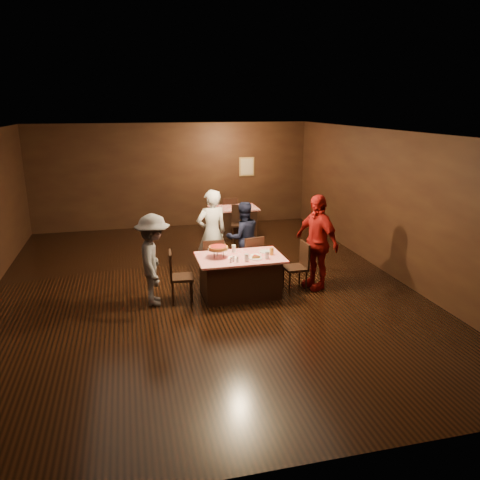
{
  "coord_description": "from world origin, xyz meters",
  "views": [
    {
      "loc": [
        -1.32,
        -8.63,
        3.5
      ],
      "look_at": [
        0.71,
        -0.29,
        1.0
      ],
      "focal_mm": 35.0,
      "sensor_mm": 36.0,
      "label": 1
    }
  ],
  "objects_px": {
    "glass_front_right": "(267,255)",
    "glass_back": "(234,248)",
    "chair_end_left": "(181,276)",
    "glass_amber": "(272,251)",
    "chair_back_far": "(229,213)",
    "diner_red_shirt": "(316,242)",
    "back_table": "(233,221)",
    "diner_white_jacket": "(212,233)",
    "main_table": "(240,276)",
    "chair_far_right": "(250,258)",
    "pizza_stand": "(218,248)",
    "chair_end_right": "(295,267)",
    "glass_front_left": "(247,258)",
    "diner_grey_knit": "(154,260)",
    "chair_back_near": "(239,224)",
    "plate_empty": "(266,252)",
    "chair_far_left": "(212,261)",
    "diner_navy_hoodie": "(243,237)"
  },
  "relations": [
    {
      "from": "chair_back_near",
      "to": "diner_grey_knit",
      "type": "distance_m",
      "value": 4.3
    },
    {
      "from": "chair_back_far",
      "to": "pizza_stand",
      "type": "xyz_separation_m",
      "value": [
        -1.25,
        -4.78,
        0.48
      ]
    },
    {
      "from": "chair_far_right",
      "to": "chair_back_far",
      "type": "relative_size",
      "value": 1.0
    },
    {
      "from": "diner_red_shirt",
      "to": "pizza_stand",
      "type": "height_order",
      "value": "diner_red_shirt"
    },
    {
      "from": "diner_red_shirt",
      "to": "glass_back",
      "type": "height_order",
      "value": "diner_red_shirt"
    },
    {
      "from": "chair_far_right",
      "to": "diner_white_jacket",
      "type": "xyz_separation_m",
      "value": [
        -0.71,
        0.46,
        0.44
      ]
    },
    {
      "from": "chair_end_left",
      "to": "glass_amber",
      "type": "bearing_deg",
      "value": -87.56
    },
    {
      "from": "chair_end_left",
      "to": "diner_white_jacket",
      "type": "xyz_separation_m",
      "value": [
        0.79,
        1.21,
        0.44
      ]
    },
    {
      "from": "glass_front_left",
      "to": "diner_white_jacket",
      "type": "bearing_deg",
      "value": 103.34
    },
    {
      "from": "chair_back_far",
      "to": "diner_red_shirt",
      "type": "bearing_deg",
      "value": 100.84
    },
    {
      "from": "chair_far_right",
      "to": "chair_back_near",
      "type": "bearing_deg",
      "value": -109.77
    },
    {
      "from": "chair_end_left",
      "to": "main_table",
      "type": "bearing_deg",
      "value": -85.87
    },
    {
      "from": "chair_end_right",
      "to": "glass_front_right",
      "type": "xyz_separation_m",
      "value": [
        -0.65,
        -0.25,
        0.37
      ]
    },
    {
      "from": "chair_back_far",
      "to": "glass_amber",
      "type": "distance_m",
      "value": 4.9
    },
    {
      "from": "chair_back_far",
      "to": "diner_white_jacket",
      "type": "xyz_separation_m",
      "value": [
        -1.15,
        -3.62,
        0.44
      ]
    },
    {
      "from": "main_table",
      "to": "diner_grey_knit",
      "type": "bearing_deg",
      "value": -179.96
    },
    {
      "from": "chair_end_left",
      "to": "pizza_stand",
      "type": "bearing_deg",
      "value": -81.79
    },
    {
      "from": "chair_far_right",
      "to": "chair_back_near",
      "type": "distance_m",
      "value": 2.81
    },
    {
      "from": "back_table",
      "to": "diner_white_jacket",
      "type": "bearing_deg",
      "value": -110.94
    },
    {
      "from": "diner_navy_hoodie",
      "to": "diner_grey_knit",
      "type": "distance_m",
      "value": 2.32
    },
    {
      "from": "chair_end_right",
      "to": "chair_back_far",
      "type": "relative_size",
      "value": 1.0
    },
    {
      "from": "main_table",
      "to": "chair_far_right",
      "type": "bearing_deg",
      "value": 61.93
    },
    {
      "from": "diner_red_shirt",
      "to": "plate_empty",
      "type": "xyz_separation_m",
      "value": [
        -0.99,
        0.1,
        -0.16
      ]
    },
    {
      "from": "diner_navy_hoodie",
      "to": "pizza_stand",
      "type": "distance_m",
      "value": 1.44
    },
    {
      "from": "chair_back_near",
      "to": "plate_empty",
      "type": "height_order",
      "value": "chair_back_near"
    },
    {
      "from": "back_table",
      "to": "chair_back_near",
      "type": "distance_m",
      "value": 0.71
    },
    {
      "from": "diner_white_jacket",
      "to": "main_table",
      "type": "bearing_deg",
      "value": 90.23
    },
    {
      "from": "glass_front_right",
      "to": "glass_back",
      "type": "height_order",
      "value": "same"
    },
    {
      "from": "chair_far_right",
      "to": "chair_end_right",
      "type": "relative_size",
      "value": 1.0
    },
    {
      "from": "pizza_stand",
      "to": "glass_front_left",
      "type": "distance_m",
      "value": 0.58
    },
    {
      "from": "chair_end_left",
      "to": "diner_grey_knit",
      "type": "relative_size",
      "value": 0.57
    },
    {
      "from": "back_table",
      "to": "pizza_stand",
      "type": "distance_m",
      "value": 4.4
    },
    {
      "from": "chair_end_left",
      "to": "diner_navy_hoodie",
      "type": "xyz_separation_m",
      "value": [
        1.47,
        1.25,
        0.3
      ]
    },
    {
      "from": "diner_grey_knit",
      "to": "glass_amber",
      "type": "relative_size",
      "value": 11.87
    },
    {
      "from": "main_table",
      "to": "diner_white_jacket",
      "type": "height_order",
      "value": "diner_white_jacket"
    },
    {
      "from": "diner_white_jacket",
      "to": "diner_navy_hoodie",
      "type": "distance_m",
      "value": 0.7
    },
    {
      "from": "glass_amber",
      "to": "pizza_stand",
      "type": "bearing_deg",
      "value": 174.29
    },
    {
      "from": "pizza_stand",
      "to": "glass_front_right",
      "type": "distance_m",
      "value": 0.91
    },
    {
      "from": "diner_navy_hoodie",
      "to": "glass_front_left",
      "type": "xyz_separation_m",
      "value": [
        -0.32,
        -1.55,
        0.07
      ]
    },
    {
      "from": "main_table",
      "to": "glass_amber",
      "type": "bearing_deg",
      "value": -4.76
    },
    {
      "from": "glass_front_right",
      "to": "glass_back",
      "type": "bearing_deg",
      "value": 132.27
    },
    {
      "from": "main_table",
      "to": "diner_red_shirt",
      "type": "distance_m",
      "value": 1.64
    },
    {
      "from": "back_table",
      "to": "diner_white_jacket",
      "type": "relative_size",
      "value": 0.71
    },
    {
      "from": "chair_far_left",
      "to": "chair_back_near",
      "type": "bearing_deg",
      "value": -115.08
    },
    {
      "from": "plate_empty",
      "to": "glass_front_left",
      "type": "relative_size",
      "value": 1.79
    },
    {
      "from": "chair_back_far",
      "to": "pizza_stand",
      "type": "bearing_deg",
      "value": 77.94
    },
    {
      "from": "glass_front_right",
      "to": "chair_far_right",
      "type": "bearing_deg",
      "value": 92.86
    },
    {
      "from": "diner_white_jacket",
      "to": "glass_front_right",
      "type": "distance_m",
      "value": 1.65
    },
    {
      "from": "chair_far_left",
      "to": "chair_far_right",
      "type": "distance_m",
      "value": 0.8
    },
    {
      "from": "diner_white_jacket",
      "to": "plate_empty",
      "type": "height_order",
      "value": "diner_white_jacket"
    }
  ]
}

